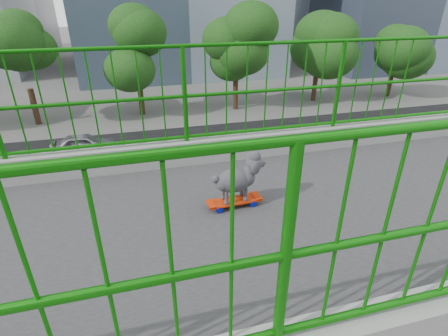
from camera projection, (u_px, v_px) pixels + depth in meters
road at (73, 201)px, 16.52m from camera, size 18.00×90.00×0.02m
street_trees at (97, 58)px, 25.89m from camera, size 5.30×60.40×7.26m
skateboard at (234, 201)px, 3.38m from camera, size 0.19×0.55×0.07m
poodle at (237, 178)px, 3.27m from camera, size 0.25×0.55×0.45m
car_1 at (166, 221)px, 13.89m from camera, size 1.46×4.18×1.38m
car_2 at (324, 163)px, 18.75m from camera, size 2.24×4.85×1.35m
car_3 at (227, 148)px, 20.39m from camera, size 2.18×5.35×1.55m
car_4 at (85, 144)px, 21.26m from camera, size 1.54×3.84×1.31m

